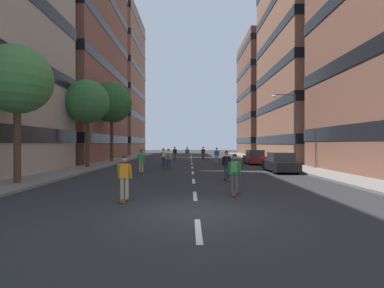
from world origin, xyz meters
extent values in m
plane|color=#28282B|center=(0.00, 23.20, 0.00)|extent=(139.22, 139.22, 0.00)
cube|color=gray|center=(-9.35, 26.10, 0.07)|extent=(2.77, 63.81, 0.14)
cube|color=gray|center=(9.35, 26.10, 0.07)|extent=(2.77, 63.81, 0.14)
cube|color=silver|center=(0.00, -2.00, 0.00)|extent=(0.16, 2.20, 0.01)
cube|color=silver|center=(0.00, 3.00, 0.00)|extent=(0.16, 2.20, 0.01)
cube|color=silver|center=(0.00, 8.00, 0.00)|extent=(0.16, 2.20, 0.01)
cube|color=silver|center=(0.00, 13.00, 0.00)|extent=(0.16, 2.20, 0.01)
cube|color=silver|center=(0.00, 18.00, 0.00)|extent=(0.16, 2.20, 0.01)
cube|color=silver|center=(0.00, 23.00, 0.00)|extent=(0.16, 2.20, 0.01)
cube|color=silver|center=(0.00, 28.00, 0.00)|extent=(0.16, 2.20, 0.01)
cube|color=silver|center=(0.00, 33.00, 0.00)|extent=(0.16, 2.20, 0.01)
cube|color=silver|center=(0.00, 38.00, 0.00)|extent=(0.16, 2.20, 0.01)
cube|color=silver|center=(0.00, 43.00, 0.00)|extent=(0.16, 2.20, 0.01)
cube|color=silver|center=(0.00, 48.00, 0.00)|extent=(0.16, 2.20, 0.01)
cube|color=brown|center=(-18.03, 30.54, 18.64)|extent=(14.60, 20.53, 37.27)
cube|color=black|center=(-18.03, 30.54, 2.80)|extent=(14.72, 20.65, 1.10)
cube|color=black|center=(-18.03, 30.54, 7.45)|extent=(14.72, 20.65, 1.10)
cube|color=black|center=(-18.03, 30.54, 12.11)|extent=(14.72, 20.65, 1.10)
cube|color=black|center=(-18.03, 30.54, 16.77)|extent=(14.72, 20.65, 1.10)
cube|color=black|center=(-18.03, 30.54, 21.43)|extent=(14.72, 20.65, 1.10)
cube|color=#9E6B51|center=(-18.03, 52.21, 14.49)|extent=(14.60, 17.17, 28.97)
cube|color=black|center=(-18.03, 52.21, 2.90)|extent=(14.72, 17.29, 1.10)
cube|color=black|center=(-18.03, 52.21, 7.73)|extent=(14.72, 17.29, 1.10)
cube|color=black|center=(-18.03, 52.21, 12.55)|extent=(14.72, 17.29, 1.10)
cube|color=black|center=(-18.03, 52.21, 17.38)|extent=(14.72, 17.29, 1.10)
cube|color=black|center=(-18.03, 52.21, 22.21)|extent=(14.72, 17.29, 1.10)
cube|color=black|center=(-18.03, 52.21, 27.04)|extent=(14.72, 17.29, 1.10)
cube|color=#9E6B51|center=(18.03, 30.54, 18.07)|extent=(14.60, 17.81, 36.13)
cube|color=black|center=(18.03, 30.54, 2.71)|extent=(14.72, 17.93, 1.10)
cube|color=black|center=(18.03, 30.54, 7.23)|extent=(14.72, 17.93, 1.10)
cube|color=black|center=(18.03, 30.54, 11.74)|extent=(14.72, 17.93, 1.10)
cube|color=black|center=(18.03, 30.54, 16.26)|extent=(14.72, 17.93, 1.10)
cube|color=black|center=(18.03, 30.54, 20.78)|extent=(14.72, 17.93, 1.10)
cube|color=brown|center=(18.03, 52.21, 11.71)|extent=(14.60, 16.27, 23.41)
cube|color=black|center=(18.03, 52.21, 2.81)|extent=(14.72, 16.39, 1.10)
cube|color=black|center=(18.03, 52.21, 7.49)|extent=(14.72, 16.39, 1.10)
cube|color=black|center=(18.03, 52.21, 12.17)|extent=(14.72, 16.39, 1.10)
cube|color=black|center=(18.03, 52.21, 16.86)|extent=(14.72, 16.39, 1.10)
cube|color=black|center=(18.03, 52.21, 21.54)|extent=(14.72, 16.39, 1.10)
cube|color=maroon|center=(6.76, 22.55, 0.53)|extent=(1.80, 4.40, 0.70)
cube|color=#2D3338|center=(6.76, 22.40, 1.20)|extent=(1.60, 2.10, 0.64)
cylinder|color=black|center=(5.96, 24.00, 0.32)|extent=(0.22, 0.64, 0.64)
cylinder|color=black|center=(7.56, 24.00, 0.32)|extent=(0.22, 0.64, 0.64)
cylinder|color=black|center=(5.96, 21.10, 0.32)|extent=(0.22, 0.64, 0.64)
cylinder|color=black|center=(7.56, 21.10, 0.32)|extent=(0.22, 0.64, 0.64)
cube|color=black|center=(6.76, 13.49, 0.53)|extent=(1.80, 4.40, 0.70)
cube|color=#2D3338|center=(6.76, 13.34, 1.20)|extent=(1.60, 2.10, 0.64)
cylinder|color=black|center=(5.96, 14.94, 0.32)|extent=(0.22, 0.64, 0.64)
cylinder|color=black|center=(7.56, 14.94, 0.32)|extent=(0.22, 0.64, 0.64)
cylinder|color=black|center=(5.96, 12.04, 0.32)|extent=(0.22, 0.64, 0.64)
cylinder|color=black|center=(7.56, 12.04, 0.32)|extent=(0.22, 0.64, 0.64)
cylinder|color=#4C3823|center=(-9.35, 17.09, 2.38)|extent=(0.36, 0.36, 4.48)
sphere|color=#387A3D|center=(-9.35, 17.09, 5.97)|extent=(3.85, 3.85, 3.85)
cylinder|color=#4C3823|center=(-9.35, 6.26, 2.24)|extent=(0.36, 0.36, 4.20)
sphere|color=#478442|center=(-9.35, 6.26, 5.61)|extent=(3.63, 3.63, 3.63)
cylinder|color=#4C3823|center=(-9.35, 25.40, 2.75)|extent=(0.36, 0.36, 5.22)
sphere|color=#2D6B33|center=(-9.35, 25.40, 7.01)|extent=(4.71, 4.71, 4.71)
cylinder|color=#3F3F44|center=(9.07, 16.86, 3.39)|extent=(0.16, 0.16, 6.50)
cylinder|color=#3F3F44|center=(8.17, 16.86, 6.54)|extent=(1.80, 0.10, 0.10)
ellipsoid|color=silver|center=(7.27, 16.86, 6.39)|extent=(0.50, 0.30, 0.24)
cube|color=brown|center=(-0.57, 30.56, 0.08)|extent=(0.28, 0.91, 0.02)
cylinder|color=#D8BF4C|center=(-0.60, 30.88, 0.04)|extent=(0.19, 0.09, 0.07)
cylinder|color=#D8BF4C|center=(-0.55, 30.24, 0.04)|extent=(0.19, 0.09, 0.07)
cylinder|color=tan|center=(-0.66, 30.55, 0.49)|extent=(0.15, 0.15, 0.80)
cylinder|color=tan|center=(-0.48, 30.57, 0.49)|extent=(0.15, 0.15, 0.80)
cube|color=blue|center=(-0.57, 30.56, 1.17)|extent=(0.34, 0.23, 0.55)
cylinder|color=blue|center=(-0.80, 30.59, 1.14)|extent=(0.11, 0.24, 0.55)
cylinder|color=blue|center=(-0.36, 30.63, 1.14)|extent=(0.11, 0.24, 0.55)
sphere|color=beige|center=(-0.58, 30.58, 1.62)|extent=(0.22, 0.22, 0.22)
sphere|color=black|center=(-0.58, 30.58, 1.67)|extent=(0.21, 0.21, 0.21)
cube|color=#4C8C4C|center=(-0.56, 30.38, 1.20)|extent=(0.27, 0.18, 0.40)
cube|color=brown|center=(-2.31, 31.88, 0.08)|extent=(0.31, 0.92, 0.02)
cylinder|color=#D8BF4C|center=(-2.35, 32.20, 0.04)|extent=(0.19, 0.09, 0.07)
cylinder|color=#D8BF4C|center=(-2.27, 31.56, 0.04)|extent=(0.19, 0.09, 0.07)
cylinder|color=#594C47|center=(-2.40, 31.87, 0.49)|extent=(0.16, 0.16, 0.80)
cylinder|color=#594C47|center=(-2.22, 31.89, 0.49)|extent=(0.16, 0.16, 0.80)
cube|color=black|center=(-2.31, 31.88, 1.17)|extent=(0.34, 0.24, 0.55)
cylinder|color=black|center=(-2.53, 31.90, 1.14)|extent=(0.12, 0.24, 0.55)
cylinder|color=black|center=(-2.10, 31.96, 1.14)|extent=(0.12, 0.24, 0.55)
sphere|color=#997051|center=(-2.31, 31.90, 1.62)|extent=(0.22, 0.22, 0.22)
sphere|color=black|center=(-2.31, 31.90, 1.67)|extent=(0.21, 0.21, 0.21)
cube|color=black|center=(-2.28, 31.70, 1.20)|extent=(0.28, 0.19, 0.40)
cube|color=brown|center=(-2.03, 15.73, 0.08)|extent=(0.22, 0.90, 0.02)
cylinder|color=#D8BF4C|center=(-2.02, 16.05, 0.04)|extent=(0.18, 0.07, 0.07)
cylinder|color=#D8BF4C|center=(-2.04, 15.41, 0.04)|extent=(0.18, 0.07, 0.07)
cylinder|color=#2D334C|center=(-2.12, 15.73, 0.49)|extent=(0.14, 0.14, 0.80)
cylinder|color=#2D334C|center=(-1.94, 15.73, 0.49)|extent=(0.14, 0.14, 0.80)
cube|color=white|center=(-2.03, 15.73, 1.17)|extent=(0.32, 0.21, 0.55)
cylinder|color=white|center=(-2.25, 15.79, 1.14)|extent=(0.09, 0.23, 0.55)
cylinder|color=white|center=(-1.81, 15.78, 1.14)|extent=(0.09, 0.23, 0.55)
sphere|color=beige|center=(-2.03, 15.75, 1.62)|extent=(0.22, 0.22, 0.22)
sphere|color=black|center=(-2.03, 15.75, 1.67)|extent=(0.21, 0.21, 0.21)
cube|color=#4C8C4C|center=(-2.03, 15.55, 1.20)|extent=(0.26, 0.17, 0.40)
cube|color=brown|center=(-3.83, 12.57, 0.08)|extent=(0.33, 0.92, 0.02)
cylinder|color=#D8BF4C|center=(-3.87, 12.89, 0.04)|extent=(0.19, 0.10, 0.07)
cylinder|color=#D8BF4C|center=(-3.78, 12.26, 0.04)|extent=(0.19, 0.10, 0.07)
cylinder|color=tan|center=(-3.91, 12.56, 0.49)|extent=(0.16, 0.16, 0.80)
cylinder|color=tan|center=(-3.74, 12.59, 0.49)|extent=(0.16, 0.16, 0.80)
cube|color=green|center=(-3.83, 12.57, 1.17)|extent=(0.35, 0.24, 0.55)
cylinder|color=green|center=(-4.05, 12.59, 1.14)|extent=(0.12, 0.24, 0.55)
cylinder|color=green|center=(-3.62, 12.65, 1.14)|extent=(0.12, 0.24, 0.55)
sphere|color=#997051|center=(-3.83, 12.59, 1.62)|extent=(0.22, 0.22, 0.22)
sphere|color=black|center=(-3.83, 12.59, 1.67)|extent=(0.21, 0.21, 0.21)
cube|color=brown|center=(-2.63, 17.72, 0.08)|extent=(0.36, 0.92, 0.02)
cylinder|color=#D8BF4C|center=(-2.68, 18.04, 0.04)|extent=(0.19, 0.10, 0.07)
cylinder|color=#D8BF4C|center=(-2.57, 17.41, 0.04)|extent=(0.19, 0.10, 0.07)
cylinder|color=#2D334C|center=(-2.71, 17.71, 0.49)|extent=(0.16, 0.16, 0.80)
cylinder|color=#2D334C|center=(-2.54, 17.74, 0.49)|extent=(0.16, 0.16, 0.80)
cube|color=orange|center=(-2.63, 17.72, 1.17)|extent=(0.35, 0.26, 0.55)
cylinder|color=orange|center=(-2.85, 17.73, 1.14)|extent=(0.13, 0.24, 0.55)
cylinder|color=orange|center=(-2.42, 17.81, 1.14)|extent=(0.13, 0.24, 0.55)
sphere|color=beige|center=(-2.63, 17.74, 1.62)|extent=(0.22, 0.22, 0.22)
sphere|color=black|center=(-2.63, 17.74, 1.67)|extent=(0.21, 0.21, 0.21)
cube|color=beige|center=(-2.59, 17.55, 1.20)|extent=(0.28, 0.20, 0.40)
cube|color=brown|center=(1.59, 31.24, 0.08)|extent=(0.34, 0.92, 0.02)
cylinder|color=#D8BF4C|center=(1.64, 31.55, 0.04)|extent=(0.19, 0.10, 0.07)
cylinder|color=#D8BF4C|center=(1.54, 30.92, 0.04)|extent=(0.19, 0.10, 0.07)
cylinder|color=#2D334C|center=(1.51, 31.25, 0.49)|extent=(0.16, 0.16, 0.80)
cylinder|color=#2D334C|center=(1.68, 31.22, 0.49)|extent=(0.16, 0.16, 0.80)
cube|color=black|center=(1.59, 31.24, 1.17)|extent=(0.35, 0.25, 0.55)
cylinder|color=black|center=(1.38, 31.32, 1.14)|extent=(0.12, 0.24, 0.55)
cylinder|color=black|center=(1.82, 31.25, 1.14)|extent=(0.12, 0.24, 0.55)
sphere|color=beige|center=(1.60, 31.26, 1.62)|extent=(0.22, 0.22, 0.22)
sphere|color=black|center=(1.60, 31.26, 1.67)|extent=(0.21, 0.21, 0.21)
cube|color=#A52626|center=(1.57, 31.06, 1.20)|extent=(0.28, 0.20, 0.40)
cube|color=brown|center=(2.01, 8.48, 0.08)|extent=(0.32, 0.92, 0.02)
cylinder|color=#D8BF4C|center=(1.97, 8.79, 0.04)|extent=(0.19, 0.09, 0.07)
cylinder|color=#D8BF4C|center=(2.05, 8.16, 0.04)|extent=(0.19, 0.09, 0.07)
cylinder|color=#2D334C|center=(1.92, 8.47, 0.49)|extent=(0.16, 0.16, 0.80)
cylinder|color=#2D334C|center=(2.10, 8.49, 0.49)|extent=(0.16, 0.16, 0.80)
cube|color=black|center=(2.01, 8.48, 1.17)|extent=(0.34, 0.24, 0.55)
cylinder|color=black|center=(1.79, 8.50, 1.14)|extent=(0.12, 0.24, 0.55)
cylinder|color=black|center=(2.22, 8.56, 1.14)|extent=(0.12, 0.24, 0.55)
sphere|color=tan|center=(2.01, 8.50, 1.62)|extent=(0.22, 0.22, 0.22)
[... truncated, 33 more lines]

